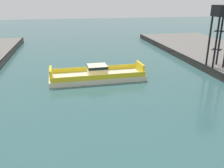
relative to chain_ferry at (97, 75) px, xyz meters
name	(u,v)px	position (x,y,z in m)	size (l,w,h in m)	color
chain_ferry	(97,75)	(0.00, 0.00, 0.00)	(21.45, 7.69, 3.40)	beige
crane_tower	(221,18)	(28.71, -0.38, 12.05)	(3.60, 3.60, 14.19)	black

